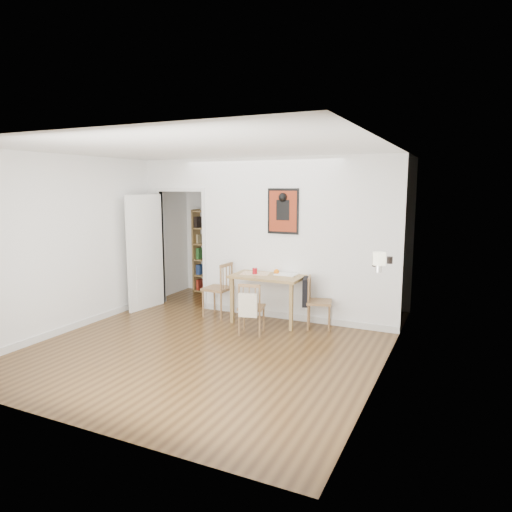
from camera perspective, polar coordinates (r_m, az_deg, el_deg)
The scene contains 15 objects.
ground at distance 6.55m, azimuth -4.46°, elevation -10.40°, with size 5.20×5.20×0.00m, color brown.
room_shell at distance 7.39m, azimuth 1.23°, elevation 2.16°, with size 5.20×5.20×5.20m.
dining_table at distance 7.21m, azimuth 1.58°, elevation -3.07°, with size 1.12×0.71×0.76m.
chair_left at distance 7.60m, azimuth -4.84°, elevation -4.15°, with size 0.47×0.47×0.90m.
chair_right at distance 6.98m, azimuth 7.76°, elevation -5.67°, with size 0.53×0.49×0.80m.
chair_front at distance 6.67m, azimuth -0.58°, elevation -6.47°, with size 0.47×0.50×0.78m.
bookshelf at distance 9.15m, azimuth -5.70°, elevation 0.44°, with size 0.71×0.28×1.68m.
fireplace at distance 5.90m, azimuth 15.44°, elevation -6.61°, with size 0.45×1.25×1.16m.
red_glass at distance 7.23m, azimuth -0.15°, elevation -1.90°, with size 0.08×0.08×0.10m, color maroon.
orange_fruit at distance 7.22m, azimuth 2.57°, elevation -1.97°, with size 0.09×0.09×0.09m, color orange.
placemat at distance 7.29m, azimuth -0.07°, elevation -2.18°, with size 0.44×0.33×0.00m, color beige.
notebook at distance 7.19m, azimuth 3.78°, elevation -2.30°, with size 0.33×0.24×0.02m, color white.
mantel_lamp at distance 5.43m, azimuth 15.14°, elevation -0.47°, with size 0.15×0.15×0.23m.
ceramic_jar_a at distance 5.83m, azimuth 14.82°, elevation -0.66°, with size 0.10×0.10×0.12m, color black.
ceramic_jar_b at distance 6.09m, azimuth 16.38°, elevation -0.49°, with size 0.07×0.07×0.09m, color black.
Camera 1 is at (3.07, -5.37, 2.14)m, focal length 32.00 mm.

